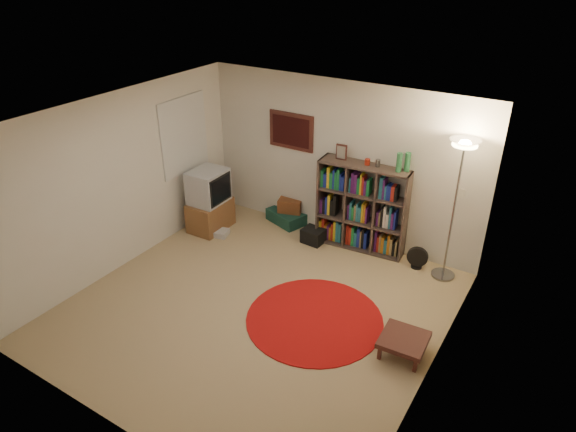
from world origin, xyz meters
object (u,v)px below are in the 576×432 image
at_px(side_table, 404,340).
at_px(suitcase, 286,217).
at_px(bookshelf, 361,208).
at_px(floor_lamp, 461,165).
at_px(floor_fan, 417,258).
at_px(tv_stand, 210,201).

bearing_deg(side_table, suitcase, 144.73).
distance_m(bookshelf, suitcase, 1.48).
height_order(bookshelf, side_table, bookshelf).
bearing_deg(floor_lamp, floor_fan, -179.15).
bearing_deg(floor_fan, bookshelf, 161.18).
xyz_separation_m(floor_lamp, floor_fan, (-0.39, -0.01, -1.52)).
relative_size(floor_lamp, suitcase, 2.80).
distance_m(floor_fan, suitcase, 2.35).
bearing_deg(side_table, bookshelf, 126.73).
height_order(floor_lamp, floor_fan, floor_lamp).
distance_m(floor_lamp, suitcase, 3.17).
bearing_deg(floor_lamp, suitcase, 176.15).
xyz_separation_m(floor_fan, suitcase, (-2.35, 0.19, -0.07)).
bearing_deg(floor_fan, side_table, -86.38).
height_order(floor_fan, side_table, floor_fan).
distance_m(bookshelf, floor_lamp, 1.72).
bearing_deg(tv_stand, floor_fan, 9.98).
xyz_separation_m(floor_lamp, suitcase, (-2.74, 0.18, -1.59)).
xyz_separation_m(suitcase, side_table, (2.81, -1.99, 0.10)).
bearing_deg(bookshelf, floor_lamp, -10.08).
bearing_deg(bookshelf, side_table, -57.86).
bearing_deg(suitcase, bookshelf, 16.16).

